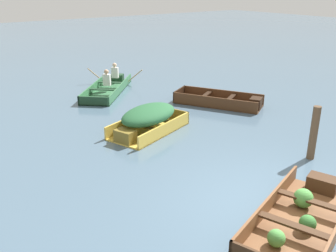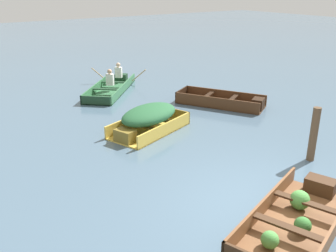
# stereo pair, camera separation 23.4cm
# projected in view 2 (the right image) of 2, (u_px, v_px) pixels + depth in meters

# --- Properties ---
(ground_plane) EXTENTS (80.00, 80.00, 0.00)m
(ground_plane) POSITION_uv_depth(u_px,v_px,m) (270.00, 209.00, 7.07)
(ground_plane) COLOR slate
(dinghy_wooden_brown_foreground) EXTENTS (3.33, 2.16, 0.41)m
(dinghy_wooden_brown_foreground) POSITION_uv_depth(u_px,v_px,m) (298.00, 217.00, 6.62)
(dinghy_wooden_brown_foreground) COLOR brown
(dinghy_wooden_brown_foreground) RESTS_ON ground
(skiff_dark_varnish_near_moored) EXTENTS (2.39, 3.14, 0.40)m
(skiff_dark_varnish_near_moored) POSITION_uv_depth(u_px,v_px,m) (224.00, 102.00, 13.02)
(skiff_dark_varnish_near_moored) COLOR #4C2D19
(skiff_dark_varnish_near_moored) RESTS_ON ground
(skiff_yellow_mid_moored) EXTENTS (2.67, 1.91, 0.76)m
(skiff_yellow_mid_moored) POSITION_uv_depth(u_px,v_px,m) (149.00, 117.00, 10.61)
(skiff_yellow_mid_moored) COLOR #E5BC47
(skiff_yellow_mid_moored) RESTS_ON ground
(rowboat_green_with_crew) EXTENTS (3.40, 3.46, 0.90)m
(rowboat_green_with_crew) POSITION_uv_depth(u_px,v_px,m) (112.00, 86.00, 14.87)
(rowboat_green_with_crew) COLOR #387047
(rowboat_green_with_crew) RESTS_ON ground
(mooring_post) EXTENTS (0.18, 0.18, 1.33)m
(mooring_post) POSITION_uv_depth(u_px,v_px,m) (314.00, 134.00, 8.81)
(mooring_post) COLOR brown
(mooring_post) RESTS_ON ground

